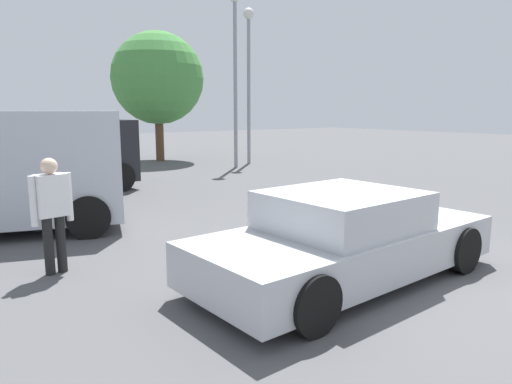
{
  "coord_description": "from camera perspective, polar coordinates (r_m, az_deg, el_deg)",
  "views": [
    {
      "loc": [
        -4.9,
        -3.95,
        2.22
      ],
      "look_at": [
        -0.37,
        2.16,
        0.9
      ],
      "focal_mm": 33.03,
      "sensor_mm": 36.0,
      "label": 1
    }
  ],
  "objects": [
    {
      "name": "pedestrian",
      "position": [
        6.93,
        -23.48,
        -1.56
      ],
      "size": [
        0.56,
        0.3,
        1.6
      ],
      "rotation": [
        0.0,
        0.0,
        1.73
      ],
      "color": "black",
      "rests_on": "ground_plane"
    },
    {
      "name": "light_post_near",
      "position": [
        18.58,
        -2.55,
        16.83
      ],
      "size": [
        0.44,
        0.44,
        6.63
      ],
      "color": "gray",
      "rests_on": "ground_plane"
    },
    {
      "name": "tree_back_center",
      "position": [
        21.38,
        -11.83,
        13.32
      ],
      "size": [
        3.96,
        3.96,
        5.57
      ],
      "color": "brown",
      "rests_on": "ground_plane"
    },
    {
      "name": "ground_plane",
      "position": [
        6.67,
        13.95,
        -9.9
      ],
      "size": [
        80.0,
        80.0,
        0.0
      ],
      "primitive_type": "plane",
      "color": "#515154"
    },
    {
      "name": "sedan_foreground",
      "position": [
        6.32,
        10.73,
        -5.61
      ],
      "size": [
        4.42,
        2.04,
        1.2
      ],
      "rotation": [
        0.0,
        0.0,
        0.04
      ],
      "color": "#B7BABF",
      "rests_on": "ground_plane"
    },
    {
      "name": "light_post_mid",
      "position": [
        19.99,
        -0.89,
        15.77
      ],
      "size": [
        0.44,
        0.44,
        6.28
      ],
      "color": "gray",
      "rests_on": "ground_plane"
    },
    {
      "name": "suv_dark",
      "position": [
        13.62,
        -24.85,
        4.11
      ],
      "size": [
        4.99,
        2.36,
        1.95
      ],
      "rotation": [
        0.0,
        0.0,
        3.22
      ],
      "color": "black",
      "rests_on": "ground_plane"
    }
  ]
}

